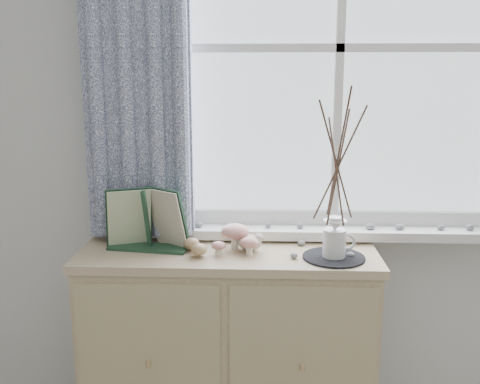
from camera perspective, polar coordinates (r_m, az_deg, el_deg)
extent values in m
cube|color=silver|center=(2.32, 2.79, 6.39)|extent=(4.00, 0.04, 2.60)
cube|color=silver|center=(2.33, 10.55, 14.85)|extent=(1.30, 0.01, 1.40)
cube|color=white|center=(2.35, 10.06, -4.20)|extent=(1.45, 0.16, 0.04)
cube|color=#091335|center=(2.24, -11.04, 15.57)|extent=(0.44, 0.06, 1.61)
cube|color=#C4B889|center=(2.36, -1.21, -16.37)|extent=(1.17, 0.43, 0.81)
cube|color=#C4B889|center=(2.19, -1.26, -6.57)|extent=(1.20, 0.45, 0.03)
cube|color=tan|center=(2.21, -9.63, -18.78)|extent=(0.55, 0.01, 0.75)
cube|color=tan|center=(2.17, 6.59, -19.25)|extent=(0.55, 0.01, 0.75)
cylinder|color=white|center=(2.18, -0.55, -5.16)|extent=(0.03, 0.03, 0.07)
ellipsoid|color=#A91805|center=(2.17, -0.55, -4.21)|extent=(0.11, 0.11, 0.06)
cylinder|color=white|center=(2.11, 0.99, -6.05)|extent=(0.03, 0.03, 0.05)
ellipsoid|color=#A91805|center=(2.10, 0.99, -5.38)|extent=(0.08, 0.08, 0.04)
cylinder|color=white|center=(2.11, -2.29, -6.23)|extent=(0.03, 0.03, 0.04)
ellipsoid|color=#A91805|center=(2.10, -2.30, -5.72)|extent=(0.06, 0.06, 0.03)
ellipsoid|color=tan|center=(2.09, -4.38, -6.12)|extent=(0.06, 0.05, 0.08)
ellipsoid|color=tan|center=(2.16, -5.23, -5.51)|extent=(0.06, 0.05, 0.08)
cylinder|color=black|center=(2.11, 9.96, -6.87)|extent=(0.24, 0.24, 0.01)
cylinder|color=white|center=(2.09, 10.02, -5.37)|extent=(0.09, 0.09, 0.11)
cone|color=white|center=(2.07, 10.10, -3.49)|extent=(0.09, 0.09, 0.04)
cylinder|color=white|center=(2.06, 10.12, -2.97)|extent=(0.05, 0.05, 0.02)
torus|color=white|center=(2.10, 11.36, -5.23)|extent=(0.07, 0.01, 0.07)
ellipsoid|color=gray|center=(2.08, 5.77, -6.79)|extent=(0.03, 0.03, 0.02)
ellipsoid|color=gray|center=(2.24, 6.56, -5.44)|extent=(0.03, 0.03, 0.02)
ellipsoid|color=gray|center=(2.12, 11.71, -6.59)|extent=(0.03, 0.03, 0.02)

